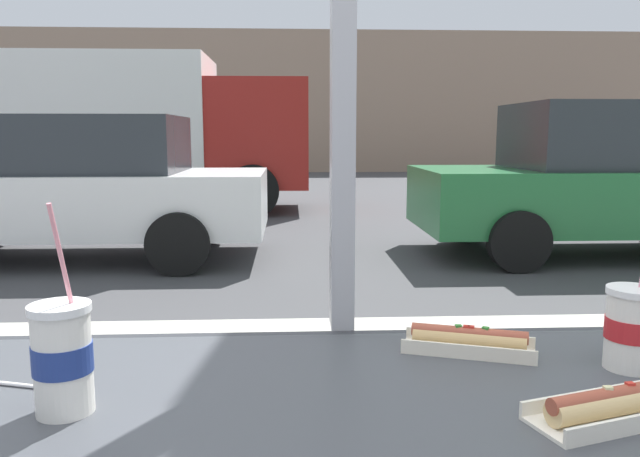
{
  "coord_description": "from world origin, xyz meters",
  "views": [
    {
      "loc": [
        -0.11,
        -1.25,
        1.41
      ],
      "look_at": [
        0.04,
        1.88,
        0.93
      ],
      "focal_mm": 34.71,
      "sensor_mm": 36.0,
      "label": 1
    }
  ],
  "objects": [
    {
      "name": "ground_plane",
      "position": [
        0.0,
        8.0,
        0.0
      ],
      "size": [
        60.0,
        60.0,
        0.0
      ],
      "primitive_type": "plane",
      "color": "#424244"
    },
    {
      "name": "box_truck",
      "position": [
        -3.15,
        10.26,
        1.53
      ],
      "size": [
        6.51,
        2.44,
        2.77
      ],
      "color": "silver",
      "rests_on": "ground"
    },
    {
      "name": "building_facade_far",
      "position": [
        0.0,
        22.28,
        2.56
      ],
      "size": [
        28.0,
        1.2,
        5.12
      ],
      "primitive_type": "cube",
      "color": "gray",
      "rests_on": "ground"
    },
    {
      "name": "soda_cup_left",
      "position": [
        0.5,
        -0.2,
        1.06
      ],
      "size": [
        0.09,
        0.09,
        0.31
      ],
      "color": "silver",
      "rests_on": "window_counter"
    },
    {
      "name": "parked_car_white",
      "position": [
        -2.56,
        5.75,
        0.82
      ],
      "size": [
        4.38,
        1.9,
        1.6
      ],
      "color": "silver",
      "rests_on": "ground"
    },
    {
      "name": "sidewalk_strip",
      "position": [
        0.0,
        1.6,
        0.05
      ],
      "size": [
        16.0,
        2.8,
        0.11
      ],
      "primitive_type": "cube",
      "color": "#B2ADA3",
      "rests_on": "ground"
    },
    {
      "name": "hotdog_tray_near",
      "position": [
        0.23,
        -0.1,
        1.01
      ],
      "size": [
        0.27,
        0.16,
        0.05
      ],
      "color": "beige",
      "rests_on": "window_counter"
    },
    {
      "name": "loose_straw",
      "position": [
        -0.55,
        -0.24,
        0.99
      ],
      "size": [
        0.18,
        0.06,
        0.01
      ],
      "primitive_type": "cylinder",
      "rotation": [
        0.0,
        1.57,
        -0.28
      ],
      "color": "white",
      "rests_on": "window_counter"
    },
    {
      "name": "parked_car_green",
      "position": [
        3.59,
        5.75,
        0.88
      ],
      "size": [
        4.34,
        1.97,
        1.76
      ],
      "color": "#236B38",
      "rests_on": "ground"
    },
    {
      "name": "soda_cup_right",
      "position": [
        -0.46,
        -0.33,
        1.07
      ],
      "size": [
        0.09,
        0.09,
        0.33
      ],
      "color": "silver",
      "rests_on": "window_counter"
    },
    {
      "name": "hotdog_tray_far",
      "position": [
        0.36,
        -0.4,
        1.01
      ],
      "size": [
        0.27,
        0.17,
        0.05
      ],
      "color": "silver",
      "rests_on": "window_counter"
    }
  ]
}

